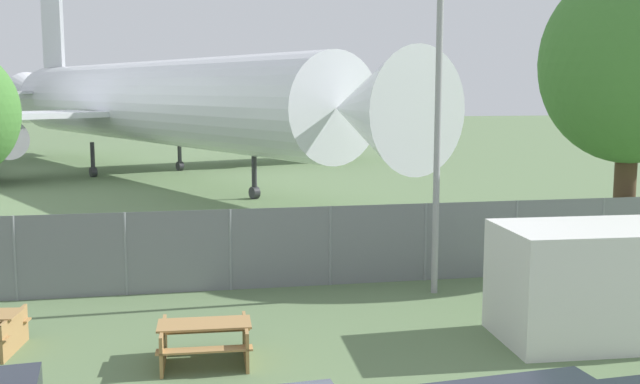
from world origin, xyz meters
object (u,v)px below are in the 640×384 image
Objects in this scene: portable_cabin at (607,282)px; tree_near_hangar at (632,65)px; picnic_bench_open_grass at (205,338)px; airplane at (145,103)px.

tree_near_hangar is (4.29, 6.14, 4.53)m from portable_cabin.
picnic_bench_open_grass is 14.66m from tree_near_hangar.
tree_near_hangar is (12.31, 6.01, 5.22)m from picnic_bench_open_grass.
picnic_bench_open_grass is (-8.01, 0.12, -0.68)m from portable_cabin.
airplane is at bearing 120.37° from tree_near_hangar.
tree_near_hangar is at bearing 3.68° from airplane.
portable_cabin is at bearing -124.98° from tree_near_hangar.
airplane reaches higher than portable_cabin.
tree_near_hangar is at bearing 26.04° from picnic_bench_open_grass.
tree_near_hangar is at bearing 57.51° from portable_cabin.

